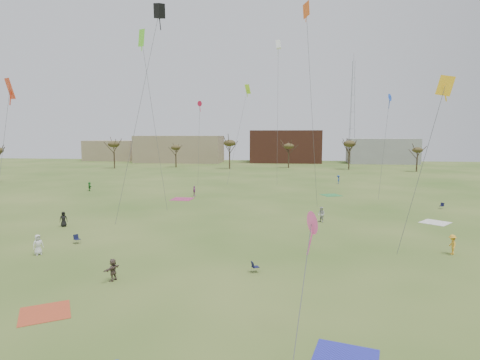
# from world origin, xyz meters

# --- Properties ---
(ground) EXTENTS (260.00, 260.00, 0.00)m
(ground) POSITION_xyz_m (0.00, 0.00, 0.00)
(ground) COLOR #32561B
(ground) RESTS_ON ground
(flyer_near_left) EXTENTS (0.99, 1.05, 1.81)m
(flyer_near_left) POSITION_xyz_m (-16.57, 0.05, 0.91)
(flyer_near_left) COLOR silver
(flyer_near_left) RESTS_ON ground
(spectator_fore_c) EXTENTS (0.90, 1.60, 1.64)m
(spectator_fore_c) POSITION_xyz_m (-7.32, -5.14, 0.82)
(spectator_fore_c) COLOR brown
(spectator_fore_c) RESTS_ON ground
(flyer_mid_a) EXTENTS (1.02, 0.93, 1.75)m
(flyer_mid_a) POSITION_xyz_m (-20.29, 10.40, 0.87)
(flyer_mid_a) COLOR black
(flyer_mid_a) RESTS_ON ground
(flyer_mid_b) EXTENTS (0.74, 1.19, 1.78)m
(flyer_mid_b) POSITION_xyz_m (19.81, 4.36, 0.89)
(flyer_mid_b) COLOR gold
(flyer_mid_b) RESTS_ON ground
(spectator_mid_d) EXTENTS (0.73, 1.10, 1.74)m
(spectator_mid_d) POSITION_xyz_m (-10.49, 34.25, 0.87)
(spectator_mid_d) COLOR #9D4194
(spectator_mid_d) RESTS_ON ground
(spectator_mid_e) EXTENTS (1.12, 1.15, 1.87)m
(spectator_mid_e) POSITION_xyz_m (9.44, 16.17, 0.94)
(spectator_mid_e) COLOR #B9B9B9
(spectator_mid_e) RESTS_ON ground
(flyer_far_a) EXTENTS (1.37, 1.51, 1.67)m
(flyer_far_a) POSITION_xyz_m (-31.54, 38.27, 0.84)
(flyer_far_a) COLOR #2B8131
(flyer_far_a) RESTS_ON ground
(flyer_far_c) EXTENTS (0.84, 1.26, 1.82)m
(flyer_far_c) POSITION_xyz_m (16.37, 54.63, 0.91)
(flyer_far_c) COLOR navy
(flyer_far_c) RESTS_ON ground
(blanket_red) EXTENTS (3.82, 3.82, 0.03)m
(blanket_red) POSITION_xyz_m (-9.10, -10.65, 0.00)
(blanket_red) COLOR #C44727
(blanket_red) RESTS_ON ground
(blanket_blue) EXTENTS (3.65, 3.65, 0.03)m
(blanket_blue) POSITION_xyz_m (7.96, -13.66, 0.00)
(blanket_blue) COLOR #292DB3
(blanket_blue) RESTS_ON ground
(blanket_cream) EXTENTS (4.11, 4.11, 0.03)m
(blanket_cream) POSITION_xyz_m (23.08, 17.48, 0.00)
(blanket_cream) COLOR white
(blanket_cream) RESTS_ON ground
(blanket_plum) EXTENTS (3.50, 3.50, 0.03)m
(blanket_plum) POSITION_xyz_m (-11.77, 30.90, 0.00)
(blanket_plum) COLOR #AB3465
(blanket_plum) RESTS_ON ground
(blanket_olive) EXTENTS (3.98, 3.98, 0.03)m
(blanket_olive) POSITION_xyz_m (13.02, 37.98, 0.00)
(blanket_olive) COLOR #308642
(blanket_olive) RESTS_ON ground
(camp_chair_left) EXTENTS (0.73, 0.72, 0.87)m
(camp_chair_left) POSITION_xyz_m (-15.06, 3.86, 0.26)
(camp_chair_left) COLOR #131636
(camp_chair_left) RESTS_ON ground
(camp_chair_center) EXTENTS (0.71, 0.69, 0.87)m
(camp_chair_center) POSITION_xyz_m (2.82, -2.20, 0.26)
(camp_chair_center) COLOR #16183D
(camp_chair_center) RESTS_ON ground
(camp_chair_right) EXTENTS (0.74, 0.74, 0.87)m
(camp_chair_right) POSITION_xyz_m (27.26, 26.85, 0.26)
(camp_chair_right) COLOR #121333
(camp_chair_right) RESTS_ON ground
(kites_aloft) EXTENTS (78.52, 64.61, 27.87)m
(kites_aloft) POSITION_xyz_m (-1.40, 26.87, 21.82)
(kites_aloft) COLOR red
(kites_aloft) RESTS_ON ground
(tree_line) EXTENTS (117.44, 49.32, 8.91)m
(tree_line) POSITION_xyz_m (-2.85, 79.12, 7.09)
(tree_line) COLOR #3A2B1E
(tree_line) RESTS_ON ground
(building_tan) EXTENTS (32.00, 14.00, 10.00)m
(building_tan) POSITION_xyz_m (-35.00, 115.00, 5.00)
(building_tan) COLOR #937F60
(building_tan) RESTS_ON ground
(building_brick) EXTENTS (26.00, 16.00, 12.00)m
(building_brick) POSITION_xyz_m (5.00, 120.00, 6.00)
(building_brick) COLOR brown
(building_brick) RESTS_ON ground
(building_grey) EXTENTS (24.00, 12.00, 9.00)m
(building_grey) POSITION_xyz_m (40.00, 118.00, 4.50)
(building_grey) COLOR gray
(building_grey) RESTS_ON ground
(building_tan_west) EXTENTS (20.00, 12.00, 8.00)m
(building_tan_west) POSITION_xyz_m (-65.00, 122.00, 4.00)
(building_tan_west) COLOR #937F60
(building_tan_west) RESTS_ON ground
(radio_tower) EXTENTS (1.51, 1.72, 41.00)m
(radio_tower) POSITION_xyz_m (30.00, 125.00, 19.21)
(radio_tower) COLOR #9EA3A8
(radio_tower) RESTS_ON ground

